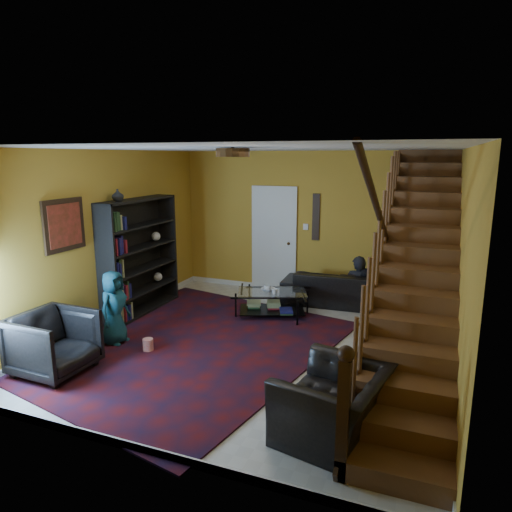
# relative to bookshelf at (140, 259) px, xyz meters

# --- Properties ---
(floor) EXTENTS (5.50, 5.50, 0.00)m
(floor) POSITION_rel_bookshelf_xyz_m (2.40, -0.60, -0.96)
(floor) COLOR beige
(floor) RESTS_ON ground
(room) EXTENTS (5.50, 5.50, 5.50)m
(room) POSITION_rel_bookshelf_xyz_m (1.07, 0.73, -0.91)
(room) COLOR gold
(room) RESTS_ON ground
(staircase) EXTENTS (0.95, 5.02, 3.18)m
(staircase) POSITION_rel_bookshelf_xyz_m (4.53, -0.60, 0.43)
(staircase) COLOR brown
(staircase) RESTS_ON floor
(bookshelf) EXTENTS (0.35, 1.80, 2.00)m
(bookshelf) POSITION_rel_bookshelf_xyz_m (0.00, 0.00, 0.00)
(bookshelf) COLOR black
(bookshelf) RESTS_ON floor
(door) EXTENTS (0.82, 0.05, 2.05)m
(door) POSITION_rel_bookshelf_xyz_m (1.70, 2.12, 0.06)
(door) COLOR silver
(door) RESTS_ON floor
(framed_picture) EXTENTS (0.04, 0.74, 0.74)m
(framed_picture) POSITION_rel_bookshelf_xyz_m (-0.17, -1.50, 0.79)
(framed_picture) COLOR maroon
(framed_picture) RESTS_ON room
(wall_hanging) EXTENTS (0.14, 0.03, 0.90)m
(wall_hanging) POSITION_rel_bookshelf_xyz_m (2.55, 2.13, 0.59)
(wall_hanging) COLOR black
(wall_hanging) RESTS_ON room
(ceiling_fixture) EXTENTS (0.40, 0.40, 0.10)m
(ceiling_fixture) POSITION_rel_bookshelf_xyz_m (2.40, -1.40, 1.78)
(ceiling_fixture) COLOR #3F2814
(ceiling_fixture) RESTS_ON room
(rug) EXTENTS (4.61, 5.04, 0.02)m
(rug) POSITION_rel_bookshelf_xyz_m (1.39, -0.98, -0.95)
(rug) COLOR #470C0E
(rug) RESTS_ON floor
(sofa) EXTENTS (2.16, 0.95, 0.62)m
(sofa) POSITION_rel_bookshelf_xyz_m (3.16, 1.70, -0.66)
(sofa) COLOR black
(sofa) RESTS_ON floor
(armchair_left) EXTENTS (0.90, 0.88, 0.80)m
(armchair_left) POSITION_rel_bookshelf_xyz_m (0.35, -2.37, -0.56)
(armchair_left) COLOR black
(armchair_left) RESTS_ON floor
(armchair_right) EXTENTS (1.12, 1.23, 0.69)m
(armchair_right) POSITION_rel_bookshelf_xyz_m (3.90, -2.42, -0.62)
(armchair_right) COLOR black
(armchair_right) RESTS_ON floor
(person_adult_a) EXTENTS (0.52, 0.36, 1.39)m
(person_adult_a) POSITION_rel_bookshelf_xyz_m (3.47, 1.75, -0.72)
(person_adult_a) COLOR black
(person_adult_a) RESTS_ON sofa
(person_adult_b) EXTENTS (0.62, 0.52, 1.17)m
(person_adult_b) POSITION_rel_bookshelf_xyz_m (3.57, 1.75, -0.83)
(person_adult_b) COLOR black
(person_adult_b) RESTS_ON sofa
(person_child) EXTENTS (0.35, 0.54, 1.10)m
(person_child) POSITION_rel_bookshelf_xyz_m (0.45, -1.32, -0.42)
(person_child) COLOR #174C58
(person_child) RESTS_ON armchair_left
(coffee_table) EXTENTS (1.32, 1.05, 0.44)m
(coffee_table) POSITION_rel_bookshelf_xyz_m (2.20, 0.62, -0.71)
(coffee_table) COLOR black
(coffee_table) RESTS_ON floor
(cup_a) EXTENTS (0.13, 0.13, 0.09)m
(cup_a) POSITION_rel_bookshelf_xyz_m (2.11, 0.65, -0.48)
(cup_a) COLOR #999999
(cup_a) RESTS_ON coffee_table
(cup_b) EXTENTS (0.14, 0.14, 0.10)m
(cup_b) POSITION_rel_bookshelf_xyz_m (2.29, 0.49, -0.48)
(cup_b) COLOR #999999
(cup_b) RESTS_ON coffee_table
(bowl) EXTENTS (0.26, 0.26, 0.05)m
(bowl) POSITION_rel_bookshelf_xyz_m (2.12, 0.64, -0.50)
(bowl) COLOR #999999
(bowl) RESTS_ON coffee_table
(vase) EXTENTS (0.18, 0.18, 0.19)m
(vase) POSITION_rel_bookshelf_xyz_m (-0.00, -0.50, 1.13)
(vase) COLOR #999999
(vase) RESTS_ON bookshelf
(popcorn_bucket) EXTENTS (0.17, 0.17, 0.17)m
(popcorn_bucket) POSITION_rel_bookshelf_xyz_m (1.06, -1.40, -0.86)
(popcorn_bucket) COLOR red
(popcorn_bucket) RESTS_ON rug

